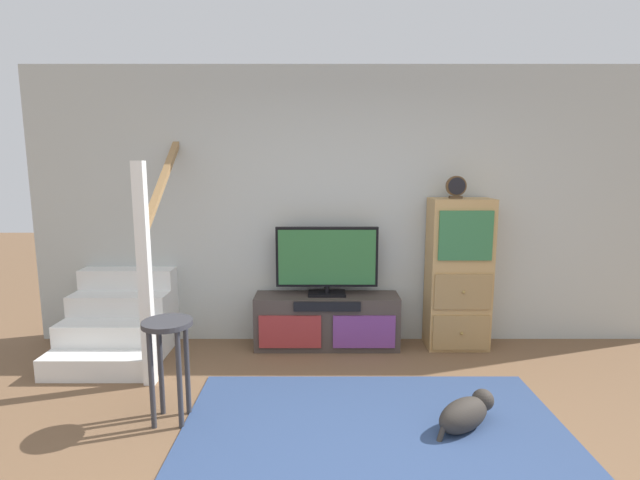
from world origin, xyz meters
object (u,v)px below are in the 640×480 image
media_console (326,321)px  bar_stool_near (168,347)px  side_cabinet (458,274)px  desk_clock (456,187)px  dog (466,413)px  television (326,259)px

media_console → bar_stool_near: size_ratio=1.91×
side_cabinet → desk_clock: (-0.06, -0.01, 0.83)m
bar_stool_near → desk_clock: bearing=30.5°
dog → side_cabinet: bearing=76.9°
side_cabinet → desk_clock: 0.84m
media_console → television: size_ratio=1.42×
television → dog: (0.92, -1.50, -0.76)m
television → media_console: bearing=-90.0°
side_cabinet → bar_stool_near: size_ratio=2.00×
side_cabinet → desk_clock: desk_clock is taller
media_console → television: bearing=90.0°
television → side_cabinet: (1.26, -0.01, -0.15)m
television → dog: size_ratio=2.03×
media_console → bar_stool_near: bearing=-129.0°
television → dog: bearing=-58.4°
desk_clock → bar_stool_near: bearing=-149.5°
television → bar_stool_near: 1.80m
desk_clock → dog: bearing=-100.8°
desk_clock → television: bearing=178.6°
television → side_cabinet: side_cabinet is taller
media_console → side_cabinet: (1.26, 0.01, 0.47)m
media_console → dog: 1.74m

